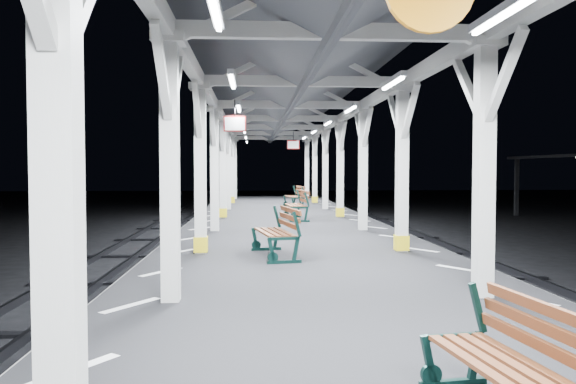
{
  "coord_description": "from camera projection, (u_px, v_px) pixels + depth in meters",
  "views": [
    {
      "loc": [
        -0.96,
        -9.05,
        2.66
      ],
      "look_at": [
        -0.28,
        2.1,
        2.2
      ],
      "focal_mm": 35.0,
      "sensor_mm": 36.0,
      "label": 1
    }
  ],
  "objects": [
    {
      "name": "ground",
      "position": [
        313.0,
        331.0,
        9.19
      ],
      "size": [
        120.0,
        120.0,
        0.0
      ],
      "primitive_type": "plane",
      "color": "black",
      "rests_on": "ground"
    },
    {
      "name": "platform",
      "position": [
        313.0,
        301.0,
        9.17
      ],
      "size": [
        6.0,
        50.0,
        1.0
      ],
      "primitive_type": "cube",
      "color": "black",
      "rests_on": "ground"
    },
    {
      "name": "hazard_stripes_left",
      "position": [
        161.0,
        272.0,
        9.0
      ],
      "size": [
        1.0,
        48.0,
        0.01
      ],
      "primitive_type": "cube",
      "color": "silver",
      "rests_on": "platform"
    },
    {
      "name": "hazard_stripes_right",
      "position": [
        460.0,
        269.0,
        9.3
      ],
      "size": [
        1.0,
        48.0,
        0.01
      ],
      "primitive_type": "cube",
      "color": "silver",
      "rests_on": "platform"
    },
    {
      "name": "canopy",
      "position": [
        313.0,
        51.0,
        8.99
      ],
      "size": [
        5.4,
        49.0,
        4.65
      ],
      "color": "silver",
      "rests_on": "platform"
    },
    {
      "name": "bench_near",
      "position": [
        520.0,
        362.0,
        3.57
      ],
      "size": [
        0.74,
        1.54,
        0.8
      ],
      "rotation": [
        0.0,
        0.0,
        0.13
      ],
      "color": "black",
      "rests_on": "platform"
    },
    {
      "name": "bench_mid",
      "position": [
        280.0,
        231.0,
        10.61
      ],
      "size": [
        0.91,
        1.79,
        0.92
      ],
      "rotation": [
        0.0,
        0.0,
        0.17
      ],
      "color": "black",
      "rests_on": "platform"
    },
    {
      "name": "bench_far",
      "position": [
        299.0,
        204.0,
        18.34
      ],
      "size": [
        0.77,
        1.8,
        0.95
      ],
      "rotation": [
        0.0,
        0.0,
        0.07
      ],
      "color": "black",
      "rests_on": "platform"
    },
    {
      "name": "bench_extra",
      "position": [
        296.0,
        196.0,
        24.44
      ],
      "size": [
        0.88,
        1.77,
        0.92
      ],
      "rotation": [
        0.0,
        0.0,
        0.15
      ],
      "color": "black",
      "rests_on": "platform"
    }
  ]
}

